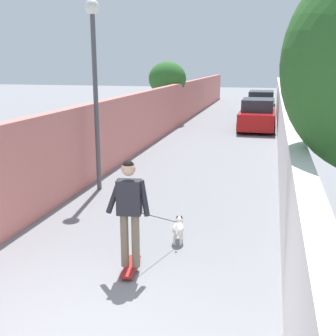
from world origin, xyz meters
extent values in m
plane|color=gray|center=(14.00, 0.00, 0.00)|extent=(80.00, 80.00, 0.00)
cube|color=#CC726B|center=(12.00, 2.70, 1.10)|extent=(48.00, 0.30, 2.20)
cube|color=white|center=(12.00, -2.70, 0.99)|extent=(48.00, 0.30, 1.97)
cylinder|color=brown|center=(19.00, 3.43, 0.91)|extent=(0.26, 0.26, 1.81)
ellipsoid|color=#2D6628|center=(19.00, 3.43, 2.43)|extent=(2.06, 2.06, 1.85)
cylinder|color=#4C4C51|center=(6.10, 2.15, 2.24)|extent=(0.12, 0.12, 4.47)
sphere|color=silver|center=(6.10, 2.15, 4.62)|extent=(0.36, 0.36, 0.36)
cube|color=maroon|center=(1.91, -0.15, 0.07)|extent=(0.82, 0.30, 0.02)
cylinder|color=beige|center=(2.18, -0.05, 0.03)|extent=(0.06, 0.04, 0.06)
cylinder|color=beige|center=(2.20, -0.18, 0.03)|extent=(0.06, 0.04, 0.06)
cylinder|color=beige|center=(1.62, -0.12, 0.03)|extent=(0.06, 0.04, 0.06)
cylinder|color=beige|center=(1.64, -0.25, 0.03)|extent=(0.06, 0.04, 0.06)
cylinder|color=#726651|center=(1.90, -0.06, 0.53)|extent=(0.15, 0.15, 0.90)
cylinder|color=#726651|center=(1.92, -0.24, 0.53)|extent=(0.15, 0.15, 0.90)
cube|color=#26262D|center=(1.91, -0.15, 1.26)|extent=(0.27, 0.40, 0.56)
cylinder|color=#26262D|center=(1.88, 0.09, 1.27)|extent=(0.12, 0.29, 0.58)
cylinder|color=#26262D|center=(1.94, -0.39, 1.26)|extent=(0.11, 0.19, 0.59)
sphere|color=tan|center=(1.91, -0.15, 1.72)|extent=(0.22, 0.22, 0.22)
sphere|color=black|center=(1.91, -0.15, 1.76)|extent=(0.19, 0.19, 0.19)
ellipsoid|color=white|center=(3.19, -0.66, 0.27)|extent=(0.42, 0.27, 0.22)
sphere|color=white|center=(3.45, -0.63, 0.34)|extent=(0.15, 0.15, 0.15)
cone|color=black|center=(3.45, -0.59, 0.42)|extent=(0.06, 0.06, 0.06)
cone|color=black|center=(3.46, -0.67, 0.42)|extent=(0.06, 0.06, 0.06)
cylinder|color=white|center=(3.31, -0.58, 0.09)|extent=(0.04, 0.04, 0.18)
cylinder|color=white|center=(3.33, -0.70, 0.09)|extent=(0.04, 0.04, 0.18)
cylinder|color=white|center=(3.06, -0.62, 0.09)|extent=(0.04, 0.04, 0.18)
cylinder|color=white|center=(3.08, -0.74, 0.09)|extent=(0.04, 0.04, 0.18)
cylinder|color=white|center=(2.95, -0.69, 0.35)|extent=(0.14, 0.05, 0.13)
cylinder|color=black|center=(2.55, -0.41, 0.73)|extent=(1.30, 0.52, 0.66)
cube|color=#B71414|center=(17.62, -1.55, 0.56)|extent=(4.04, 1.70, 0.80)
cube|color=#262B33|center=(17.62, -1.55, 1.24)|extent=(2.10, 1.50, 0.60)
cylinder|color=black|center=(18.87, -0.76, 0.32)|extent=(0.64, 0.22, 0.64)
cylinder|color=black|center=(18.87, -2.34, 0.32)|extent=(0.64, 0.22, 0.64)
cylinder|color=black|center=(16.37, -0.76, 0.32)|extent=(0.64, 0.22, 0.64)
cylinder|color=black|center=(16.37, -2.34, 0.32)|extent=(0.64, 0.22, 0.64)
cube|color=#336B38|center=(23.69, -1.55, 0.56)|extent=(4.35, 1.70, 0.80)
cube|color=#262B33|center=(23.69, -1.55, 1.24)|extent=(2.26, 1.50, 0.60)
cylinder|color=black|center=(25.04, -0.76, 0.32)|extent=(0.64, 0.22, 0.64)
cylinder|color=black|center=(25.04, -2.34, 0.32)|extent=(0.64, 0.22, 0.64)
cylinder|color=black|center=(22.34, -0.76, 0.32)|extent=(0.64, 0.22, 0.64)
cylinder|color=black|center=(22.34, -2.34, 0.32)|extent=(0.64, 0.22, 0.64)
camera|label=1|loc=(-4.10, -2.25, 3.32)|focal=45.38mm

